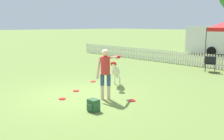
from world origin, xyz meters
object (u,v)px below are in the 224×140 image
frisbee_near_handler (62,99)px  folding_chair_blue_left (210,63)px  frisbee_midfield (76,91)px  backpack_on_grass (93,105)px  handler_person (106,68)px  frisbee_near_dog (93,81)px  frisbee_far_scatter (132,101)px  leaping_dog (116,71)px

frisbee_near_handler → folding_chair_blue_left: size_ratio=0.27×
frisbee_midfield → backpack_on_grass: 2.18m
handler_person → frisbee_near_handler: handler_person is taller
frisbee_near_handler → frisbee_midfield: (-0.49, 0.86, 0.00)m
frisbee_midfield → folding_chair_blue_left: 7.07m
frisbee_near_dog → frisbee_far_scatter: 2.95m
handler_person → folding_chair_blue_left: (0.10, 6.75, -0.50)m
frisbee_near_dog → frisbee_midfield: size_ratio=1.00×
handler_person → frisbee_far_scatter: 1.26m
backpack_on_grass → folding_chair_blue_left: (-0.50, 7.74, 0.31)m
leaping_dog → backpack_on_grass: leaping_dog is taller
frisbee_near_dog → backpack_on_grass: (2.75, -2.21, 0.15)m
frisbee_midfield → folding_chair_blue_left: folding_chair_blue_left is taller
frisbee_midfield → frisbee_far_scatter: size_ratio=1.00×
leaping_dog → backpack_on_grass: (1.57, -2.35, -0.42)m
handler_person → frisbee_midfield: bearing=150.6°
handler_person → frisbee_midfield: (-1.40, -0.15, -0.95)m
leaping_dog → frisbee_near_handler: (0.07, -2.37, -0.57)m
backpack_on_grass → folding_chair_blue_left: 7.76m
frisbee_near_handler → folding_chair_blue_left: (1.01, 7.76, 0.46)m
frisbee_near_handler → frisbee_midfield: bearing=119.6°
frisbee_near_handler → handler_person: bearing=48.0°
backpack_on_grass → folding_chair_blue_left: size_ratio=0.41×
handler_person → frisbee_far_scatter: (0.70, 0.43, -0.95)m
frisbee_far_scatter → leaping_dog: bearing=151.1°
frisbee_near_dog → folding_chair_blue_left: 5.99m
frisbee_near_handler → frisbee_near_dog: 2.55m
leaping_dog → folding_chair_blue_left: (1.07, 5.39, -0.11)m
frisbee_midfield → frisbee_near_handler: bearing=-60.4°
frisbee_far_scatter → backpack_on_grass: bearing=-94.0°
frisbee_midfield → backpack_on_grass: (2.00, -0.85, 0.15)m
leaping_dog → folding_chair_blue_left: bearing=-136.7°
frisbee_near_handler → backpack_on_grass: backpack_on_grass is taller
leaping_dog → frisbee_far_scatter: bearing=115.6°
folding_chair_blue_left → frisbee_midfield: bearing=55.2°
handler_person → frisbee_near_dog: size_ratio=7.29×
frisbee_near_handler → frisbee_far_scatter: bearing=41.8°
backpack_on_grass → leaping_dog: bearing=123.8°
frisbee_near_dog → backpack_on_grass: 3.53m
leaping_dog → frisbee_midfield: (-0.43, -1.50, -0.57)m
backpack_on_grass → folding_chair_blue_left: bearing=93.7°
handler_person → leaping_dog: bearing=90.3°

